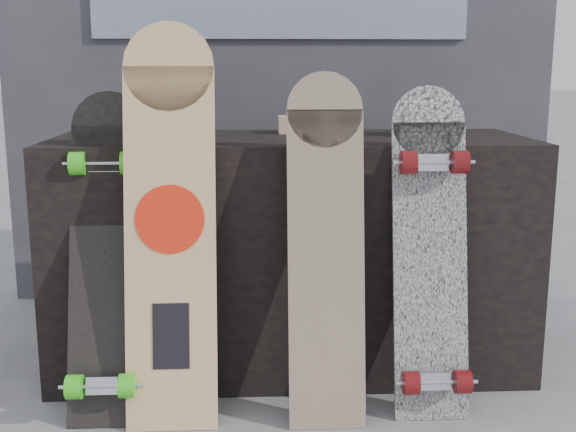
{
  "coord_description": "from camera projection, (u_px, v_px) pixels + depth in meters",
  "views": [
    {
      "loc": [
        -0.14,
        -1.94,
        1.03
      ],
      "look_at": [
        -0.02,
        0.2,
        0.59
      ],
      "focal_mm": 45.0,
      "sensor_mm": 36.0,
      "label": 1
    }
  ],
  "objects": [
    {
      "name": "ground",
      "position": [
        300.0,
        427.0,
        2.11
      ],
      "size": [
        60.0,
        60.0,
        0.0
      ],
      "primitive_type": "plane",
      "color": "slate",
      "rests_on": "ground"
    },
    {
      "name": "longboard_geisha",
      "position": [
        170.0,
        213.0,
        2.09
      ],
      "size": [
        0.26,
        0.26,
        1.17
      ],
      "rotation": [
        -0.2,
        0.0,
        0.0
      ],
      "color": "beige",
      "rests_on": "ground"
    },
    {
      "name": "longboard_celtic",
      "position": [
        326.0,
        239.0,
        2.09
      ],
      "size": [
        0.22,
        0.21,
        1.02
      ],
      "rotation": [
        -0.19,
        0.0,
        0.0
      ],
      "color": "beige",
      "rests_on": "ground"
    },
    {
      "name": "booth",
      "position": [
        280.0,
        51.0,
        3.21
      ],
      "size": [
        2.4,
        0.22,
        2.2
      ],
      "color": "#38373D",
      "rests_on": "ground"
    },
    {
      "name": "merch_box_small",
      "position": [
        431.0,
        118.0,
        2.48
      ],
      "size": [
        0.14,
        0.14,
        0.12
      ],
      "primitive_type": "cube",
      "color": "#4D3165",
      "rests_on": "vendor_table"
    },
    {
      "name": "longboard_cascadia",
      "position": [
        431.0,
        249.0,
        2.14
      ],
      "size": [
        0.22,
        0.29,
        0.98
      ],
      "rotation": [
        -0.21,
        0.0,
        0.0
      ],
      "color": "silver",
      "rests_on": "ground"
    },
    {
      "name": "merch_box_purple",
      "position": [
        181.0,
        121.0,
        2.49
      ],
      "size": [
        0.18,
        0.12,
        0.1
      ],
      "primitive_type": "cube",
      "color": "#4D3165",
      "rests_on": "vendor_table"
    },
    {
      "name": "vendor_table",
      "position": [
        291.0,
        252.0,
        2.52
      ],
      "size": [
        1.6,
        0.6,
        0.8
      ],
      "primitive_type": "cube",
      "color": "black",
      "rests_on": "ground"
    },
    {
      "name": "merch_box_flat",
      "position": [
        309.0,
        125.0,
        2.59
      ],
      "size": [
        0.22,
        0.1,
        0.06
      ],
      "primitive_type": "cube",
      "color": "#D1B78C",
      "rests_on": "vendor_table"
    },
    {
      "name": "skateboard_dark",
      "position": [
        106.0,
        250.0,
        2.15
      ],
      "size": [
        0.22,
        0.37,
        0.96
      ],
      "rotation": [
        -0.31,
        0.0,
        0.0
      ],
      "color": "black",
      "rests_on": "ground"
    }
  ]
}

